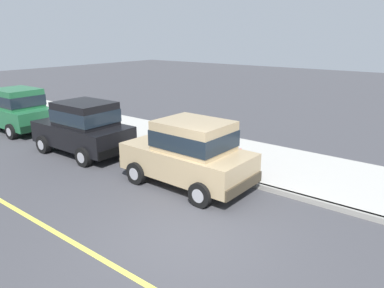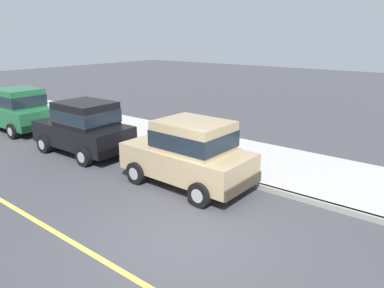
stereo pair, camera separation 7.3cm
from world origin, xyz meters
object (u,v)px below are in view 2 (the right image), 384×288
object	(u,v)px
dog_black	(199,141)
car_tan_hatchback	(189,152)
fire_hydrant	(239,161)
car_green_hatchback	(18,109)
car_black_hatchback	(84,127)

from	to	relation	value
dog_black	car_tan_hatchback	bearing A→B (deg)	-148.19
car_tan_hatchback	fire_hydrant	world-z (taller)	car_tan_hatchback
car_green_hatchback	fire_hydrant	world-z (taller)	car_green_hatchback
car_green_hatchback	dog_black	xyz separation A→B (m)	(2.48, -8.10, -0.55)
car_tan_hatchback	car_black_hatchback	xyz separation A→B (m)	(-0.08, 4.69, 0.00)
car_black_hatchback	car_green_hatchback	bearing A→B (deg)	88.56
dog_black	car_green_hatchback	bearing A→B (deg)	107.04
car_green_hatchback	car_black_hatchback	bearing A→B (deg)	-91.44
fire_hydrant	car_green_hatchback	bearing A→B (deg)	97.78
car_green_hatchback	fire_hydrant	size ratio (longest dim) A/B	5.27
dog_black	fire_hydrant	world-z (taller)	fire_hydrant
fire_hydrant	car_black_hatchback	bearing A→B (deg)	105.89
car_tan_hatchback	car_green_hatchback	size ratio (longest dim) A/B	1.00
car_tan_hatchback	fire_hydrant	size ratio (longest dim) A/B	5.27
car_tan_hatchback	dog_black	distance (m)	3.02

